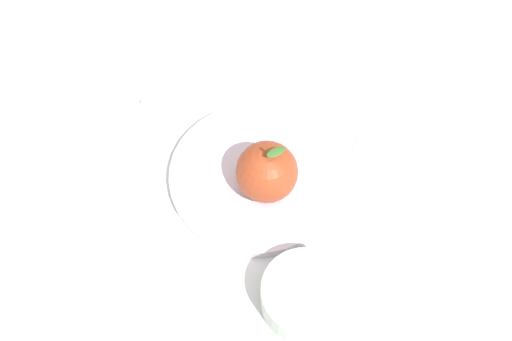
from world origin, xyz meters
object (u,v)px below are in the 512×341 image
(spoon, at_px, (88,123))
(linen_napkin, at_px, (379,189))
(dinner_plate, at_px, (256,175))
(knife, at_px, (143,107))
(apple, at_px, (267,172))
(side_bowl, at_px, (305,295))
(cup, at_px, (50,196))

(spoon, bearing_deg, linen_napkin, 0.66)
(dinner_plate, xyz_separation_m, knife, (-0.19, 0.07, -0.01))
(knife, height_order, linen_napkin, knife)
(apple, relative_size, side_bowl, 0.90)
(side_bowl, xyz_separation_m, cup, (-0.33, 0.03, 0.02))
(dinner_plate, height_order, cup, cup)
(dinner_plate, distance_m, spoon, 0.25)
(knife, distance_m, spoon, 0.08)
(side_bowl, bearing_deg, dinner_plate, 123.64)
(knife, xyz_separation_m, spoon, (-0.06, -0.05, 0.00))
(side_bowl, relative_size, cup, 1.22)
(apple, relative_size, spoon, 0.50)
(apple, height_order, knife, apple)
(knife, distance_m, linen_napkin, 0.35)
(apple, xyz_separation_m, cup, (-0.25, -0.10, -0.01))
(apple, bearing_deg, side_bowl, -58.44)
(side_bowl, distance_m, linen_napkin, 0.19)
(apple, height_order, spoon, apple)
(cup, distance_m, spoon, 0.14)
(side_bowl, height_order, cup, cup)
(apple, height_order, side_bowl, apple)
(dinner_plate, bearing_deg, knife, 159.71)
(spoon, relative_size, linen_napkin, 1.15)
(linen_napkin, bearing_deg, knife, 172.93)
(dinner_plate, height_order, linen_napkin, dinner_plate)
(apple, xyz_separation_m, linen_napkin, (0.14, 0.04, -0.05))
(apple, xyz_separation_m, side_bowl, (0.08, -0.13, -0.03))
(cup, bearing_deg, spoon, 98.54)
(knife, bearing_deg, linen_napkin, -7.07)
(knife, relative_size, spoon, 1.21)
(side_bowl, distance_m, knife, 0.36)
(linen_napkin, bearing_deg, cup, -160.03)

